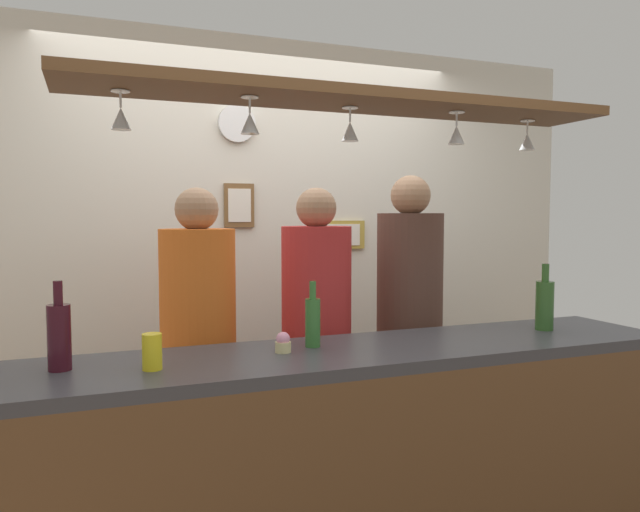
% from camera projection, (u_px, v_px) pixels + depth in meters
% --- Properties ---
extents(back_wall, '(4.40, 0.06, 2.60)m').
position_uv_depth(back_wall, '(261.00, 253.00, 3.65)').
color(back_wall, silver).
rests_on(back_wall, ground_plane).
extents(bar_counter, '(2.70, 0.55, 1.01)m').
position_uv_depth(bar_counter, '(379.00, 444.00, 2.20)').
color(bar_counter, '#38383D').
rests_on(bar_counter, ground_plane).
extents(overhead_glass_rack, '(2.20, 0.36, 0.04)m').
position_uv_depth(overhead_glass_rack, '(357.00, 100.00, 2.30)').
color(overhead_glass_rack, brown).
extents(hanging_wineglass_far_left, '(0.07, 0.07, 0.13)m').
position_uv_depth(hanging_wineglass_far_left, '(121.00, 117.00, 2.03)').
color(hanging_wineglass_far_left, silver).
rests_on(hanging_wineglass_far_left, overhead_glass_rack).
extents(hanging_wineglass_left, '(0.07, 0.07, 0.13)m').
position_uv_depth(hanging_wineglass_left, '(250.00, 122.00, 2.14)').
color(hanging_wineglass_left, silver).
rests_on(hanging_wineglass_left, overhead_glass_rack).
extents(hanging_wineglass_center_left, '(0.07, 0.07, 0.13)m').
position_uv_depth(hanging_wineglass_center_left, '(350.00, 130.00, 2.34)').
color(hanging_wineglass_center_left, silver).
rests_on(hanging_wineglass_center_left, overhead_glass_rack).
extents(hanging_wineglass_center, '(0.07, 0.07, 0.13)m').
position_uv_depth(hanging_wineglass_center, '(456.00, 134.00, 2.45)').
color(hanging_wineglass_center, silver).
rests_on(hanging_wineglass_center, overhead_glass_rack).
extents(hanging_wineglass_center_right, '(0.07, 0.07, 0.13)m').
position_uv_depth(hanging_wineglass_center_right, '(527.00, 141.00, 2.66)').
color(hanging_wineglass_center_right, silver).
rests_on(hanging_wineglass_center_right, overhead_glass_rack).
extents(person_left_orange_shirt, '(0.34, 0.34, 1.66)m').
position_uv_depth(person_left_orange_shirt, '(198.00, 333.00, 2.69)').
color(person_left_orange_shirt, '#2D334C').
rests_on(person_left_orange_shirt, ground_plane).
extents(person_middle_red_shirt, '(0.34, 0.34, 1.67)m').
position_uv_depth(person_middle_red_shirt, '(316.00, 324.00, 2.89)').
color(person_middle_red_shirt, '#2D334C').
rests_on(person_middle_red_shirt, ground_plane).
extents(person_right_brown_shirt, '(0.34, 0.34, 1.74)m').
position_uv_depth(person_right_brown_shirt, '(409.00, 308.00, 3.08)').
color(person_right_brown_shirt, '#2D334C').
rests_on(person_right_brown_shirt, ground_plane).
extents(bottle_wine_dark_red, '(0.08, 0.08, 0.30)m').
position_uv_depth(bottle_wine_dark_red, '(59.00, 335.00, 1.97)').
color(bottle_wine_dark_red, '#380F19').
rests_on(bottle_wine_dark_red, bar_counter).
extents(bottle_champagne_green, '(0.08, 0.08, 0.30)m').
position_uv_depth(bottle_champagne_green, '(545.00, 304.00, 2.68)').
color(bottle_champagne_green, '#2D5623').
rests_on(bottle_champagne_green, bar_counter).
extents(bottle_beer_green_import, '(0.06, 0.06, 0.26)m').
position_uv_depth(bottle_beer_green_import, '(313.00, 321.00, 2.33)').
color(bottle_beer_green_import, '#336B2D').
rests_on(bottle_beer_green_import, bar_counter).
extents(drink_can, '(0.07, 0.07, 0.12)m').
position_uv_depth(drink_can, '(152.00, 352.00, 1.98)').
color(drink_can, yellow).
rests_on(drink_can, bar_counter).
extents(cupcake, '(0.06, 0.06, 0.08)m').
position_uv_depth(cupcake, '(283.00, 343.00, 2.24)').
color(cupcake, beige).
rests_on(cupcake, bar_counter).
extents(picture_frame_crest, '(0.18, 0.02, 0.26)m').
position_uv_depth(picture_frame_crest, '(239.00, 205.00, 3.54)').
color(picture_frame_crest, brown).
rests_on(picture_frame_crest, back_wall).
extents(picture_frame_lower_pair, '(0.30, 0.02, 0.18)m').
position_uv_depth(picture_frame_lower_pair, '(343.00, 235.00, 3.79)').
color(picture_frame_lower_pair, '#B29338').
rests_on(picture_frame_lower_pair, back_wall).
extents(wall_clock, '(0.22, 0.03, 0.22)m').
position_uv_depth(wall_clock, '(237.00, 123.00, 3.49)').
color(wall_clock, white).
rests_on(wall_clock, back_wall).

